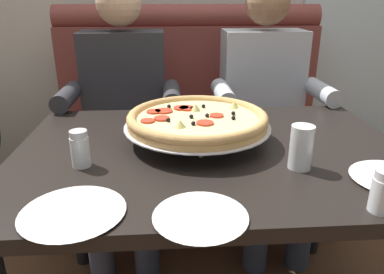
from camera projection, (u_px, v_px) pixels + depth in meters
name	position (u px, v px, depth m)	size (l,w,h in m)	color
booth_bench	(192.00, 139.00, 2.14)	(1.54, 0.78, 1.13)	brown
dining_table	(211.00, 172.00, 1.21)	(1.25, 0.88, 0.72)	black
diner_left	(123.00, 100.00, 1.76)	(0.54, 0.64, 1.27)	#2D3342
diner_right	(266.00, 98.00, 1.80)	(0.54, 0.64, 1.27)	#2D3342
pizza	(197.00, 120.00, 1.20)	(0.48, 0.48, 0.11)	silver
shaker_parmesan	(384.00, 194.00, 0.82)	(0.06, 0.06, 0.10)	white
shaker_pepper_flakes	(80.00, 151.00, 1.04)	(0.05, 0.05, 0.11)	white
plate_near_right	(200.00, 214.00, 0.81)	(0.21, 0.21, 0.02)	white
plate_far_side	(73.00, 210.00, 0.82)	(0.24, 0.24, 0.02)	white
drinking_glass	(301.00, 150.00, 1.03)	(0.06, 0.06, 0.13)	silver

